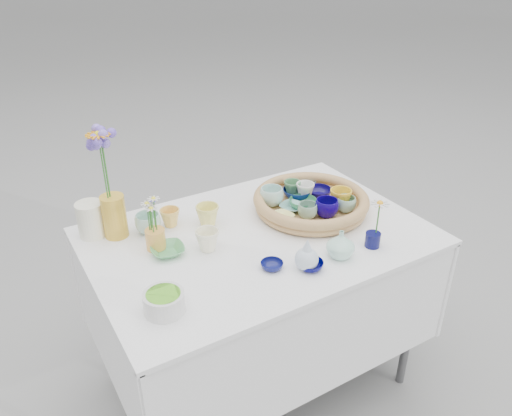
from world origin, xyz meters
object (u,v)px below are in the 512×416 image
bud_vase_seafoam (341,244)px  display_table (258,378)px  tall_vase_yellow (114,216)px  wicker_tray (311,203)px

bud_vase_seafoam → display_table: bearing=121.3°
display_table → tall_vase_yellow: tall_vase_yellow is taller
wicker_tray → tall_vase_yellow: tall_vase_yellow is taller
display_table → bud_vase_seafoam: bearing=-58.7°
display_table → tall_vase_yellow: (-0.47, 0.27, 0.85)m
display_table → wicker_tray: wicker_tray is taller
display_table → tall_vase_yellow: size_ratio=7.57×
display_table → tall_vase_yellow: 1.00m
bud_vase_seafoam → tall_vase_yellow: tall_vase_yellow is taller
wicker_tray → tall_vase_yellow: size_ratio=2.85×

